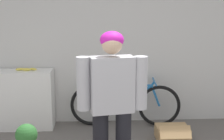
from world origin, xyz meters
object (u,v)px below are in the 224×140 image
at_px(person, 112,99).
at_px(banana, 26,69).
at_px(potted_plant, 27,138).
at_px(cardboard_box, 172,133).
at_px(bicycle, 125,104).

height_order(person, banana, person).
bearing_deg(potted_plant, cardboard_box, 10.55).
distance_m(bicycle, potted_plant, 1.58).
distance_m(person, potted_plant, 1.36).
bearing_deg(potted_plant, bicycle, 34.57).
relative_size(cardboard_box, potted_plant, 1.09).
height_order(person, potted_plant, person).
relative_size(banana, potted_plant, 0.79).
xyz_separation_m(person, bicycle, (0.28, 1.49, -0.55)).
bearing_deg(banana, bicycle, -0.34).
xyz_separation_m(bicycle, banana, (-1.46, 0.01, 0.56)).
xyz_separation_m(person, banana, (-1.19, 1.50, 0.01)).
relative_size(bicycle, cardboard_box, 3.81).
height_order(bicycle, potted_plant, bicycle).
bearing_deg(bicycle, person, -96.10).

